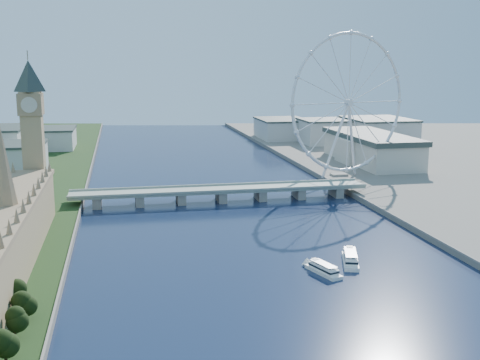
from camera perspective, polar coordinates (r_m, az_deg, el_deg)
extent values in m
cube|color=tan|center=(317.48, -21.14, -5.07)|extent=(24.00, 200.00, 28.00)
cone|color=#937A59|center=(309.95, -21.60, 1.35)|extent=(12.00, 12.00, 40.00)
cube|color=tan|center=(416.93, -18.96, 2.42)|extent=(13.00, 13.00, 80.00)
cube|color=#937A59|center=(413.72, -19.23, 6.81)|extent=(15.00, 15.00, 14.00)
pyramid|color=#2D3833|center=(412.93, -19.48, 10.68)|extent=(20.02, 20.02, 20.00)
cube|color=gray|center=(446.72, -1.82, -0.94)|extent=(220.00, 22.00, 2.00)
cube|color=gray|center=(442.24, -13.40, -1.99)|extent=(6.00, 20.00, 7.50)
cube|color=gray|center=(442.04, -9.51, -1.85)|extent=(6.00, 20.00, 7.50)
cube|color=gray|center=(443.88, -5.63, -1.69)|extent=(6.00, 20.00, 7.50)
cube|color=gray|center=(447.72, -1.81, -1.54)|extent=(6.00, 20.00, 7.50)
cube|color=gray|center=(453.52, 1.93, -1.37)|extent=(6.00, 20.00, 7.50)
cube|color=gray|center=(461.20, 5.56, -1.21)|extent=(6.00, 20.00, 7.50)
cube|color=gray|center=(470.67, 9.06, -1.05)|extent=(6.00, 20.00, 7.50)
torus|color=silver|center=(523.72, 10.28, 7.22)|extent=(113.60, 39.12, 118.60)
cylinder|color=silver|center=(523.72, 10.28, 7.22)|extent=(7.25, 6.61, 6.00)
cube|color=gray|center=(539.66, 9.36, 0.50)|extent=(14.00, 10.00, 2.00)
cube|color=beige|center=(574.24, -20.03, 1.82)|extent=(40.00, 60.00, 26.00)
cube|color=beige|center=(740.35, -17.35, 3.75)|extent=(50.00, 70.00, 22.00)
cube|color=beige|center=(759.11, 8.15, 4.53)|extent=(60.00, 60.00, 28.00)
cube|color=beige|center=(762.81, 12.92, 4.47)|extent=(70.00, 90.00, 30.00)
cube|color=beige|center=(804.33, 4.02, 4.83)|extent=(60.00, 80.00, 24.00)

